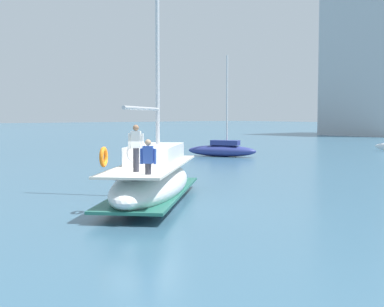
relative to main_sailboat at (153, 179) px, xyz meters
The scene contains 4 objects.
ground_plane 2.32m from the main_sailboat, 44.37° to the right, with size 400.00×400.00×0.00m, color #38607A.
main_sailboat is the anchor object (origin of this frame).
moored_sloop_far 23.45m from the main_sailboat, 130.02° to the left, with size 5.67×3.92×8.09m.
mooring_buoy 7.62m from the main_sailboat, 155.98° to the left, with size 0.78×0.78×0.99m.
Camera 1 is at (15.60, -11.03, 3.38)m, focal length 51.52 mm.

